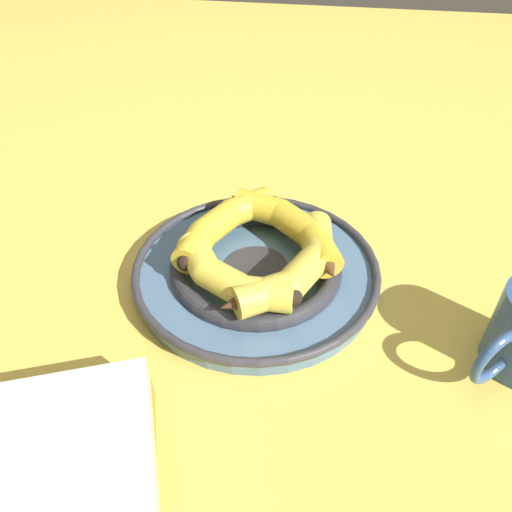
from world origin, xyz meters
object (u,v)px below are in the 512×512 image
decorative_bowl (256,270)px  banana_b (227,276)px  banana_c (295,269)px  banana_d (293,227)px  book_stack (73,482)px  banana_a (223,223)px

decorative_bowl → banana_b: 0.07m
banana_c → banana_d: (0.08, 0.01, 0.00)m
banana_d → book_stack: (-0.35, 0.14, -0.02)m
book_stack → banana_d: bearing=134.4°
banana_a → banana_b: size_ratio=1.08×
banana_c → banana_d: same height
banana_a → book_stack: (-0.35, 0.05, -0.02)m
decorative_bowl → book_stack: size_ratio=1.43×
banana_d → banana_b: bearing=99.3°
decorative_bowl → banana_a: size_ratio=1.74×
decorative_bowl → banana_d: (0.05, -0.04, 0.04)m
book_stack → banana_a: bearing=147.9°
banana_c → book_stack: (-0.27, 0.16, -0.02)m
book_stack → banana_b: bearing=138.9°
banana_a → banana_b: bearing=41.9°
banana_c → book_stack: banana_c is taller
decorative_bowl → book_stack: (-0.30, 0.10, 0.02)m
banana_c → book_stack: 0.31m
banana_b → book_stack: banana_b is taller
banana_a → banana_d: same height
banana_c → banana_b: bearing=133.8°
banana_b → book_stack: 0.26m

